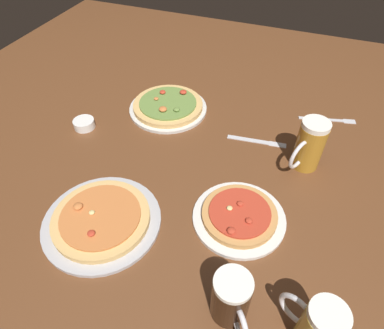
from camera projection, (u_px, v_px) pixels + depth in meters
name	position (u px, v px, depth m)	size (l,w,h in m)	color
ground_plane	(192.00, 172.00, 1.11)	(2.40, 2.40, 0.03)	brown
pizza_plate_near	(239.00, 216.00, 0.94)	(0.26, 0.26, 0.05)	silver
pizza_plate_far	(168.00, 106.00, 1.32)	(0.30, 0.30, 0.05)	silver
pizza_plate_side	(101.00, 220.00, 0.94)	(0.33, 0.33, 0.05)	#B2B2B7
beer_mug_dark	(318.00, 327.00, 0.68)	(0.13, 0.09, 0.15)	gold
beer_mug_amber	(309.00, 145.00, 1.05)	(0.10, 0.14, 0.17)	#B27A23
beer_mug_pale	(231.00, 299.00, 0.72)	(0.11, 0.12, 0.14)	black
ramekin_sauce	(84.00, 124.00, 1.24)	(0.08, 0.08, 0.03)	white
fork_left	(329.00, 120.00, 1.28)	(0.21, 0.07, 0.01)	silver
knife_right	(257.00, 141.00, 1.19)	(0.21, 0.04, 0.01)	silver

